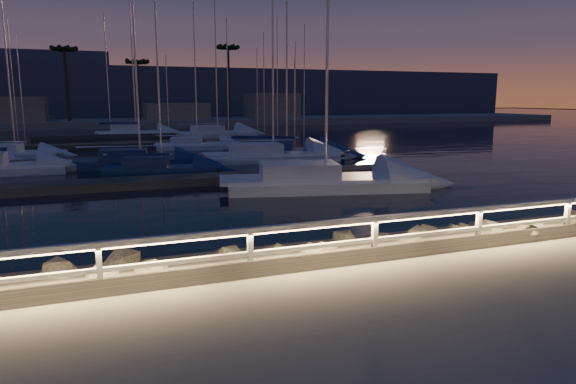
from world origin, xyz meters
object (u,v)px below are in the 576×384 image
object	(u,v)px
guard_rail	(333,233)
sailboat_h	(270,155)
sailboat_j	(13,153)
sailboat_d	(320,180)
sailboat_f	(137,161)
sailboat_k	(216,133)
sailboat_b	(159,168)
sailboat_n	(134,132)
sailboat_c	(283,151)
sailboat_g	(195,145)

from	to	relation	value
guard_rail	sailboat_h	world-z (taller)	sailboat_h
guard_rail	sailboat_j	world-z (taller)	sailboat_j
sailboat_d	sailboat_f	xyz separation A→B (m)	(-7.53, 11.14, -0.03)
guard_rail	sailboat_k	xyz separation A→B (m)	(8.08, 47.11, -0.90)
sailboat_f	sailboat_j	xyz separation A→B (m)	(-7.99, 8.61, -0.04)
sailboat_b	sailboat_h	distance (m)	8.95
sailboat_f	sailboat_h	distance (m)	8.91
sailboat_b	sailboat_n	world-z (taller)	sailboat_n
sailboat_d	sailboat_j	xyz separation A→B (m)	(-15.52, 19.75, -0.07)
sailboat_j	sailboat_k	xyz separation A→B (m)	(18.47, 15.30, 0.07)
sailboat_c	sailboat_k	size ratio (longest dim) A/B	0.98
sailboat_g	sailboat_j	distance (m)	13.77
sailboat_j	sailboat_k	bearing A→B (deg)	53.83
sailboat_k	sailboat_b	bearing A→B (deg)	-117.40
guard_rail	sailboat_d	size ratio (longest dim) A/B	2.60
sailboat_c	sailboat_k	distance (m)	21.63
sailboat_c	sailboat_d	bearing A→B (deg)	-78.68
sailboat_j	sailboat_k	world-z (taller)	sailboat_k
sailboat_g	sailboat_n	world-z (taller)	sailboat_n
sailboat_c	sailboat_n	world-z (taller)	sailboat_c
sailboat_f	sailboat_n	bearing A→B (deg)	94.53
sailboat_h	sailboat_f	bearing A→B (deg)	-171.63
sailboat_c	sailboat_h	world-z (taller)	sailboat_h
sailboat_b	sailboat_n	size ratio (longest dim) A/B	0.76
sailboat_d	sailboat_h	size ratio (longest dim) A/B	1.05
sailboat_d	sailboat_f	bearing A→B (deg)	137.27
sailboat_h	sailboat_n	bearing A→B (deg)	110.17
sailboat_j	sailboat_d	bearing A→B (deg)	-37.65
sailboat_f	sailboat_k	size ratio (longest dim) A/B	0.84
sailboat_h	sailboat_k	xyz separation A→B (m)	(1.57, 23.54, 0.01)
sailboat_k	sailboat_d	bearing A→B (deg)	-103.02
sailboat_b	sailboat_j	xyz separation A→B (m)	(-8.89, 12.23, 0.00)
sailboat_b	sailboat_n	bearing A→B (deg)	103.49
sailboat_f	sailboat_j	size ratio (longest dim) A/B	1.16
guard_rail	sailboat_g	bearing A→B (deg)	84.50
sailboat_j	sailboat_n	world-z (taller)	sailboat_n
sailboat_g	sailboat_n	bearing A→B (deg)	116.84
sailboat_c	sailboat_d	xyz separation A→B (m)	(-3.10, -13.42, 0.01)
sailboat_g	sailboat_k	bearing A→B (deg)	84.91
sailboat_b	sailboat_d	world-z (taller)	sailboat_d
sailboat_c	sailboat_j	world-z (taller)	sailboat_c
sailboat_c	sailboat_f	bearing A→B (deg)	-143.57
sailboat_f	sailboat_g	distance (m)	11.95
sailboat_c	sailboat_g	xyz separation A→B (m)	(-4.99, 8.26, -0.07)
sailboat_g	sailboat_h	distance (m)	10.67
sailboat_d	sailboat_j	world-z (taller)	sailboat_d
sailboat_h	sailboat_k	world-z (taller)	sailboat_h
sailboat_f	sailboat_j	bearing A→B (deg)	141.40
sailboat_k	guard_rail	bearing A→B (deg)	-107.95
sailboat_f	sailboat_b	bearing A→B (deg)	-67.61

